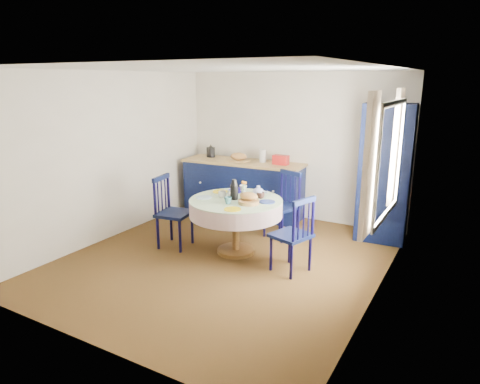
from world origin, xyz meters
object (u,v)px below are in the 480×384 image
object	(u,v)px
mug_b	(228,200)
cobalt_bowl	(237,191)
chair_far	(283,204)
chair_right	(294,234)
mug_a	(222,194)
kitchen_counter	(243,187)
mug_d	(243,189)
dining_table	(236,208)
pantry_cabinet	(385,174)
chair_left	(172,211)
mug_c	(261,195)

from	to	relation	value
mug_b	cobalt_bowl	size ratio (longest dim) A/B	0.46
chair_far	chair_right	distance (m)	1.27
chair_far	mug_a	xyz separation A→B (m)	(-0.53, -0.91, 0.30)
kitchen_counter	chair_far	xyz separation A→B (m)	(1.09, -0.69, 0.02)
mug_d	dining_table	bearing A→B (deg)	-73.67
mug_d	chair_far	bearing A→B (deg)	50.32
pantry_cabinet	mug_d	size ratio (longest dim) A/B	18.68
chair_left	pantry_cabinet	bearing A→B (deg)	-64.18
mug_a	pantry_cabinet	bearing A→B (deg)	39.55
chair_far	chair_right	size ratio (longest dim) A/B	1.03
kitchen_counter	chair_left	size ratio (longest dim) A/B	2.13
mug_c	chair_far	bearing A→B (deg)	86.31
cobalt_bowl	pantry_cabinet	bearing A→B (deg)	33.62
chair_right	pantry_cabinet	bearing A→B (deg)	175.38
mug_a	mug_c	bearing A→B (deg)	23.98
pantry_cabinet	chair_right	size ratio (longest dim) A/B	2.06
mug_c	cobalt_bowl	bearing A→B (deg)	165.77
mug_d	chair_right	bearing A→B (deg)	-29.22
mug_b	mug_d	distance (m)	0.65
kitchen_counter	pantry_cabinet	size ratio (longest dim) A/B	1.09
cobalt_bowl	mug_a	bearing A→B (deg)	-97.39
chair_far	mug_a	world-z (taller)	chair_far
chair_right	mug_b	size ratio (longest dim) A/B	9.92
pantry_cabinet	mug_c	distance (m)	1.93
kitchen_counter	mug_d	bearing A→B (deg)	-64.49
dining_table	chair_right	distance (m)	0.97
chair_left	chair_right	xyz separation A→B (m)	(1.87, 0.05, -0.02)
mug_d	chair_left	bearing A→B (deg)	-141.96
kitchen_counter	chair_right	size ratio (longest dim) A/B	2.23
chair_left	cobalt_bowl	bearing A→B (deg)	-61.65
chair_left	mug_b	size ratio (longest dim) A/B	10.40
mug_c	mug_a	bearing A→B (deg)	-156.02
mug_d	mug_a	bearing A→B (deg)	-105.43
dining_table	mug_c	bearing A→B (deg)	39.67
mug_b	mug_d	world-z (taller)	mug_d
chair_left	mug_a	size ratio (longest dim) A/B	9.15
kitchen_counter	mug_d	size ratio (longest dim) A/B	20.28
mug_a	cobalt_bowl	world-z (taller)	mug_a
pantry_cabinet	dining_table	bearing A→B (deg)	-141.09
mug_c	mug_d	xyz separation A→B (m)	(-0.38, 0.18, 0.01)
pantry_cabinet	mug_a	distance (m)	2.44
dining_table	mug_a	distance (m)	0.28
pantry_cabinet	chair_right	bearing A→B (deg)	-116.57
chair_far	mug_d	distance (m)	0.73
chair_right	mug_a	bearing A→B (deg)	-81.59
cobalt_bowl	chair_far	bearing A→B (deg)	49.74
chair_left	mug_b	world-z (taller)	chair_left
chair_left	chair_far	distance (m)	1.70
kitchen_counter	mug_a	world-z (taller)	kitchen_counter
chair_right	mug_c	xyz separation A→B (m)	(-0.67, 0.41, 0.32)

